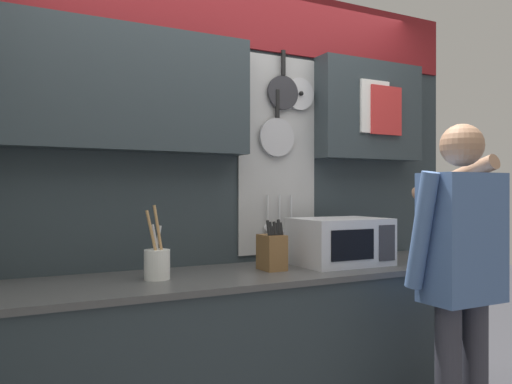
{
  "coord_description": "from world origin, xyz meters",
  "views": [
    {
      "loc": [
        -1.2,
        -2.28,
        1.33
      ],
      "look_at": [
        0.08,
        0.22,
        1.33
      ],
      "focal_mm": 35.0,
      "sensor_mm": 36.0,
      "label": 1
    }
  ],
  "objects_px": {
    "knife_block": "(272,251)",
    "utensil_crock": "(157,262)",
    "microwave": "(340,241)",
    "person": "(460,265)"
  },
  "relations": [
    {
      "from": "knife_block",
      "to": "utensil_crock",
      "type": "xyz_separation_m",
      "value": [
        -0.61,
        0.0,
        -0.02
      ]
    },
    {
      "from": "utensil_crock",
      "to": "person",
      "type": "height_order",
      "value": "person"
    },
    {
      "from": "microwave",
      "to": "utensil_crock",
      "type": "bearing_deg",
      "value": 179.93
    },
    {
      "from": "microwave",
      "to": "knife_block",
      "type": "distance_m",
      "value": 0.44
    },
    {
      "from": "microwave",
      "to": "person",
      "type": "distance_m",
      "value": 0.67
    },
    {
      "from": "knife_block",
      "to": "utensil_crock",
      "type": "bearing_deg",
      "value": 179.9
    },
    {
      "from": "utensil_crock",
      "to": "knife_block",
      "type": "bearing_deg",
      "value": -0.1
    },
    {
      "from": "microwave",
      "to": "knife_block",
      "type": "relative_size",
      "value": 1.9
    },
    {
      "from": "microwave",
      "to": "utensil_crock",
      "type": "height_order",
      "value": "utensil_crock"
    },
    {
      "from": "utensil_crock",
      "to": "person",
      "type": "xyz_separation_m",
      "value": [
        1.29,
        -0.62,
        -0.02
      ]
    }
  ]
}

